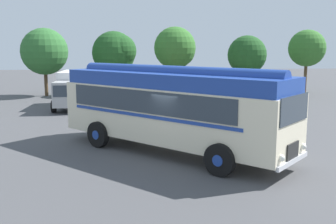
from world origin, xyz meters
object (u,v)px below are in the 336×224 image
(car_near_left, at_px, (117,94))
(vintage_bus, at_px, (171,106))
(car_mid_left, at_px, (150,95))
(car_far_right, at_px, (228,93))
(car_mid_right, at_px, (189,94))
(box_van, at_px, (75,88))

(car_near_left, bearing_deg, vintage_bus, -77.43)
(vintage_bus, bearing_deg, car_mid_left, 92.35)
(vintage_bus, distance_m, car_far_right, 13.83)
(car_near_left, distance_m, car_mid_right, 5.24)
(car_mid_left, bearing_deg, box_van, 178.75)
(car_near_left, distance_m, car_far_right, 8.06)
(car_mid_right, relative_size, car_far_right, 0.99)
(vintage_bus, xyz_separation_m, box_van, (-5.75, 12.42, -0.53))
(car_mid_right, relative_size, box_van, 0.73)
(car_near_left, height_order, car_mid_left, same)
(vintage_bus, distance_m, car_near_left, 13.20)
(car_near_left, relative_size, car_mid_left, 1.00)
(car_mid_right, xyz_separation_m, box_van, (-8.13, -0.50, 0.52))
(car_mid_right, distance_m, car_far_right, 2.82)
(vintage_bus, distance_m, car_mid_right, 13.18)
(car_mid_right, bearing_deg, car_mid_left, -167.87)
(box_van, bearing_deg, car_far_right, 1.88)
(car_far_right, height_order, box_van, box_van)
(car_mid_right, bearing_deg, box_van, -176.45)
(car_far_right, bearing_deg, car_mid_right, 177.05)
(car_mid_right, height_order, car_far_right, same)
(car_far_right, bearing_deg, box_van, -178.12)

